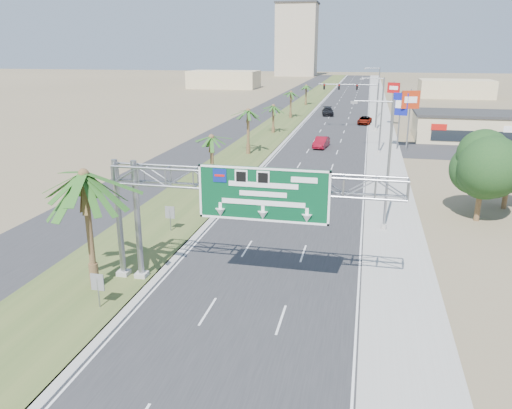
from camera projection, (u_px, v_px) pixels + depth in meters
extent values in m
plane|color=#8C7A59|center=(202.00, 403.00, 19.87)|extent=(600.00, 600.00, 0.00)
cube|color=#28282B|center=(344.00, 106.00, 122.34)|extent=(12.00, 300.00, 0.02)
cube|color=#9E9B93|center=(380.00, 107.00, 120.57)|extent=(4.00, 300.00, 0.10)
cube|color=#3D5425|center=(304.00, 105.00, 124.40)|extent=(7.00, 300.00, 0.12)
cube|color=#28282B|center=(276.00, 105.00, 125.86)|extent=(8.00, 300.00, 0.02)
cylinder|color=gray|center=(138.00, 222.00, 29.57)|extent=(0.36, 0.36, 7.40)
cylinder|color=gray|center=(119.00, 220.00, 29.82)|extent=(0.36, 0.36, 7.40)
cube|color=#9E9B93|center=(142.00, 275.00, 30.62)|extent=(0.70, 0.70, 0.40)
cube|color=#9E9B93|center=(124.00, 274.00, 30.86)|extent=(0.70, 0.70, 0.40)
cube|color=#064022|center=(263.00, 195.00, 26.84)|extent=(7.20, 0.12, 3.00)
cube|color=navy|center=(220.00, 175.00, 26.98)|extent=(0.75, 0.03, 0.75)
cone|color=white|center=(263.00, 215.00, 27.11)|extent=(0.56, 0.56, 0.45)
cylinder|color=brown|center=(90.00, 234.00, 28.18)|extent=(0.36, 0.36, 7.00)
cylinder|color=brown|center=(94.00, 277.00, 28.97)|extent=(0.54, 0.54, 1.68)
cylinder|color=brown|center=(212.00, 161.00, 50.90)|extent=(0.36, 0.36, 5.00)
cylinder|color=brown|center=(212.00, 179.00, 51.47)|extent=(0.54, 0.54, 1.20)
cylinder|color=brown|center=(248.00, 133.00, 65.69)|extent=(0.36, 0.36, 5.80)
cylinder|color=brown|center=(248.00, 149.00, 66.34)|extent=(0.54, 0.54, 1.39)
cylinder|color=brown|center=(273.00, 120.00, 82.65)|extent=(0.36, 0.36, 4.50)
cylinder|color=brown|center=(273.00, 130.00, 83.16)|extent=(0.54, 0.54, 1.08)
cylinder|color=brown|center=(291.00, 105.00, 100.24)|extent=(0.36, 0.36, 5.20)
cylinder|color=brown|center=(290.00, 115.00, 100.83)|extent=(0.54, 0.54, 1.25)
cylinder|color=brown|center=(306.00, 95.00, 123.59)|extent=(0.36, 0.36, 4.80)
cylinder|color=brown|center=(306.00, 103.00, 124.14)|extent=(0.54, 0.54, 1.15)
cylinder|color=gray|center=(388.00, 168.00, 37.32)|extent=(0.20, 0.20, 10.00)
cylinder|color=gray|center=(374.00, 101.00, 36.16)|extent=(2.80, 0.12, 0.12)
cube|color=slate|center=(354.00, 102.00, 36.48)|extent=(0.50, 0.22, 0.18)
cylinder|color=#9E9B93|center=(384.00, 227.00, 38.74)|extent=(0.44, 0.44, 0.50)
cylinder|color=gray|center=(381.00, 117.00, 65.27)|extent=(0.20, 0.20, 10.00)
cylinder|color=gray|center=(373.00, 78.00, 64.11)|extent=(2.80, 0.12, 0.12)
cube|color=slate|center=(362.00, 79.00, 64.43)|extent=(0.50, 0.22, 0.18)
cylinder|color=#9E9B93|center=(379.00, 152.00, 66.69)|extent=(0.44, 0.44, 0.50)
cylinder|color=gray|center=(378.00, 94.00, 98.81)|extent=(0.20, 0.20, 10.00)
cylinder|color=gray|center=(373.00, 68.00, 97.65)|extent=(2.80, 0.12, 0.12)
cube|color=slate|center=(365.00, 69.00, 97.96)|extent=(0.50, 0.22, 0.18)
cylinder|color=#9E9B93|center=(376.00, 118.00, 100.23)|extent=(0.44, 0.44, 0.50)
cylinder|color=gray|center=(377.00, 107.00, 84.26)|extent=(0.28, 0.28, 8.00)
cylinder|color=gray|center=(348.00, 85.00, 84.19)|extent=(10.00, 0.18, 0.18)
cube|color=black|center=(357.00, 87.00, 83.81)|extent=(0.32, 0.18, 0.95)
cube|color=black|center=(339.00, 87.00, 84.43)|extent=(0.32, 0.18, 0.95)
cube|color=black|center=(324.00, 87.00, 84.95)|extent=(0.32, 0.18, 0.95)
sphere|color=red|center=(357.00, 85.00, 83.61)|extent=(0.22, 0.22, 0.22)
imported|color=black|center=(378.00, 89.00, 83.36)|extent=(0.16, 0.16, 0.60)
cylinder|color=#9E9B93|center=(375.00, 129.00, 85.37)|extent=(0.56, 0.56, 0.60)
cube|color=#CBB489|center=(476.00, 127.00, 76.21)|extent=(18.00, 10.00, 4.00)
cylinder|color=brown|center=(479.00, 198.00, 40.41)|extent=(0.44, 0.44, 3.90)
sphere|color=#133716|center=(484.00, 167.00, 39.63)|extent=(4.50, 4.50, 4.50)
cylinder|color=brown|center=(506.00, 190.00, 43.60)|extent=(0.44, 0.44, 3.30)
sphere|color=#133716|center=(510.00, 166.00, 42.94)|extent=(3.50, 3.50, 3.50)
cylinder|color=gray|center=(99.00, 294.00, 26.80)|extent=(0.08, 0.08, 1.80)
cube|color=slate|center=(97.00, 282.00, 26.59)|extent=(0.75, 0.06, 0.95)
cylinder|color=gray|center=(170.00, 221.00, 38.13)|extent=(0.08, 0.08, 1.80)
cube|color=slate|center=(170.00, 212.00, 37.92)|extent=(0.75, 0.06, 0.95)
cube|color=tan|center=(297.00, 40.00, 254.16)|extent=(20.00, 16.00, 35.00)
cube|color=#CBB489|center=(224.00, 79.00, 177.34)|extent=(24.00, 14.00, 6.00)
cube|color=#CBB489|center=(456.00, 89.00, 143.34)|extent=(20.00, 12.00, 5.00)
imported|color=black|center=(240.00, 199.00, 43.85)|extent=(2.62, 5.25, 1.72)
imported|color=maroon|center=(321.00, 142.00, 70.79)|extent=(2.16, 4.83, 1.54)
imported|color=gray|center=(365.00, 120.00, 93.06)|extent=(2.77, 5.22, 1.40)
imported|color=black|center=(328.00, 111.00, 105.27)|extent=(3.03, 5.95, 1.65)
cylinder|color=gray|center=(409.00, 120.00, 68.00)|extent=(0.20, 0.20, 8.33)
cube|color=#B12A0E|center=(411.00, 100.00, 67.17)|extent=(2.41, 0.84, 2.40)
cube|color=white|center=(411.00, 100.00, 67.00)|extent=(1.64, 0.42, 0.84)
cylinder|color=gray|center=(399.00, 121.00, 68.42)|extent=(0.20, 0.20, 7.99)
cube|color=#0F1890|center=(401.00, 104.00, 67.73)|extent=(2.00, 0.86, 3.00)
cube|color=white|center=(401.00, 104.00, 67.57)|extent=(1.35, 0.44, 1.05)
cylinder|color=gray|center=(392.00, 104.00, 88.66)|extent=(0.20, 0.20, 8.01)
cube|color=#A80D0F|center=(394.00, 88.00, 87.79)|extent=(2.13, 1.18, 1.80)
cube|color=white|center=(394.00, 88.00, 87.62)|extent=(1.42, 0.67, 0.63)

